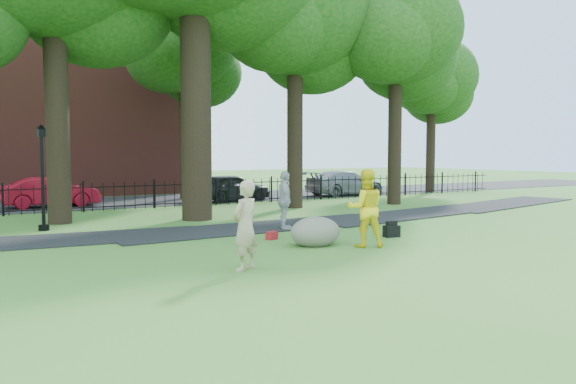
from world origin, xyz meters
TOP-DOWN VIEW (x-y plane):
  - ground at (0.00, 0.00)m, footprint 120.00×120.00m
  - footpath at (1.00, 3.90)m, footprint 36.07×3.85m
  - street at (0.00, 16.00)m, footprint 80.00×7.00m
  - iron_fence at (0.00, 12.00)m, footprint 44.00×0.04m
  - brick_building at (-4.00, 24.00)m, footprint 18.00×8.00m
  - tree_row at (0.52, 8.40)m, footprint 26.82×7.96m
  - woman at (-2.54, -1.87)m, footprint 0.82×0.70m
  - man at (1.48, -0.87)m, footprint 1.22×1.12m
  - pedestrian at (1.36, 3.00)m, footprint 0.85×1.19m
  - boulder at (0.48, -0.03)m, footprint 1.51×1.20m
  - lamppost at (-5.26, 6.84)m, footprint 0.33×0.33m
  - backpack at (3.24, 0.06)m, footprint 0.49×0.35m
  - red_bag at (0.00, 1.46)m, footprint 0.39×0.32m
  - red_sedan at (-3.83, 14.93)m, footprint 4.17×1.53m
  - grey_car at (4.51, 13.54)m, footprint 4.30×2.16m
  - silver_car at (11.86, 13.66)m, footprint 4.99×2.17m

SIDE VIEW (x-z plane):
  - ground at x=0.00m, z-range 0.00..0.00m
  - footpath at x=1.00m, z-range -0.01..0.01m
  - street at x=0.00m, z-range -0.01..0.01m
  - red_bag at x=0.00m, z-range 0.00..0.23m
  - backpack at x=3.24m, z-range 0.00..0.33m
  - boulder at x=0.48m, z-range 0.00..0.83m
  - iron_fence at x=0.00m, z-range 0.00..1.20m
  - red_sedan at x=-3.83m, z-range 0.00..1.37m
  - grey_car at x=4.51m, z-range 0.00..1.40m
  - silver_car at x=11.86m, z-range 0.00..1.43m
  - pedestrian at x=1.36m, z-range 0.00..1.88m
  - woman at x=-2.54m, z-range 0.00..1.89m
  - man at x=1.48m, z-range 0.00..2.04m
  - lamppost at x=-5.26m, z-range -0.03..3.32m
  - brick_building at x=-4.00m, z-range 0.00..12.00m
  - tree_row at x=0.52m, z-range 1.94..14.36m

